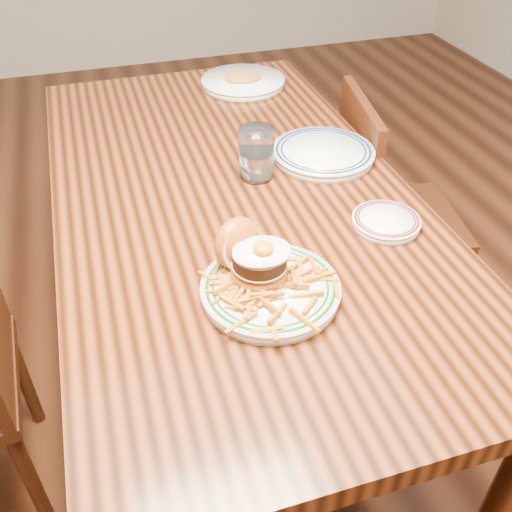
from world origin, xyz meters
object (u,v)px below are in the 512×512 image
object	(u,v)px
main_plate	(265,278)
chair_right	(383,210)
table	(233,218)
side_plate	(386,221)

from	to	relation	value
main_plate	chair_right	bearing A→B (deg)	21.85
table	side_plate	world-z (taller)	side_plate
table	main_plate	bearing A→B (deg)	-95.50
table	main_plate	size ratio (longest dim) A/B	5.61
table	side_plate	xyz separation A→B (m)	(0.29, -0.25, 0.10)
main_plate	side_plate	xyz separation A→B (m)	(0.32, 0.13, -0.02)
table	side_plate	distance (m)	0.40
table	chair_right	distance (m)	0.64
main_plate	side_plate	bearing A→B (deg)	-1.06
chair_right	main_plate	distance (m)	0.90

